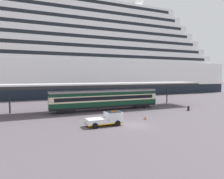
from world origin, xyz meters
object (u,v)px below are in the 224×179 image
at_px(traffic_cone_near, 113,117).
at_px(cruise_ship, 21,53).
at_px(quay_bollard, 188,108).
at_px(service_truck, 107,118).
at_px(traffic_cone_mid, 145,117).
at_px(train_carriage, 106,99).

bearing_deg(traffic_cone_near, cruise_ship, 110.36).
height_order(traffic_cone_near, quay_bollard, quay_bollard).
height_order(cruise_ship, service_truck, cruise_ship).
bearing_deg(traffic_cone_near, traffic_cone_mid, -22.36).
xyz_separation_m(cruise_ship, traffic_cone_mid, (20.59, -44.25, -14.11)).
relative_size(train_carriage, quay_bollard, 23.48).
distance_m(traffic_cone_near, traffic_cone_mid, 5.31).
distance_m(train_carriage, service_truck, 12.42).
bearing_deg(train_carriage, traffic_cone_near, -102.30).
bearing_deg(train_carriage, cruise_ship, 117.33).
bearing_deg(service_truck, quay_bollard, 13.69).
xyz_separation_m(train_carriage, traffic_cone_mid, (3.09, -10.39, -1.92)).
bearing_deg(traffic_cone_near, quay_bollard, 4.60).
bearing_deg(traffic_cone_mid, train_carriage, 106.55).
xyz_separation_m(train_carriage, service_truck, (-3.98, -11.69, -1.32)).
distance_m(service_truck, quay_bollard, 19.88).
distance_m(traffic_cone_mid, quay_bollard, 12.71).
distance_m(cruise_ship, train_carriage, 40.01).
xyz_separation_m(train_carriage, quay_bollard, (15.33, -6.99, -1.79)).
distance_m(train_carriage, traffic_cone_near, 8.80).
bearing_deg(cruise_ship, traffic_cone_near, -69.64).
height_order(train_carriage, traffic_cone_near, train_carriage).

